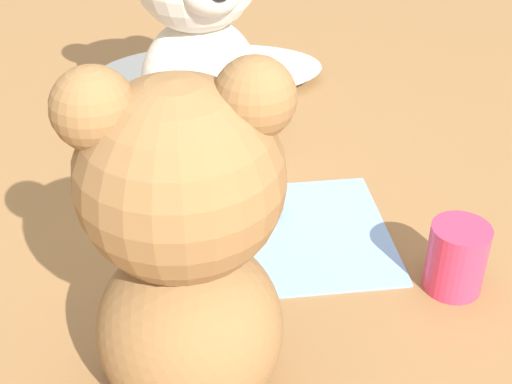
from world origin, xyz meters
name	(u,v)px	position (x,y,z in m)	size (l,w,h in m)	color
ground_plane	(256,238)	(0.00, 0.00, 0.00)	(4.00, 4.00, 0.00)	olive
knitted_placemat	(256,236)	(0.00, 0.00, 0.00)	(0.27, 0.19, 0.01)	#7A9ED1
tulle_cloth	(210,71)	(-0.02, 0.37, 0.02)	(0.32, 0.17, 0.04)	white
teddy_bear_cream	(199,28)	(-0.04, 0.20, 0.15)	(0.17, 0.17, 0.30)	silver
teddy_bear_tan	(186,255)	(-0.07, -0.19, 0.14)	(0.14, 0.15, 0.28)	olive
cupcake_near_cream_bear	(257,189)	(0.01, 0.04, 0.03)	(0.05, 0.05, 0.07)	brown
cupcake_near_tan_bear	(182,234)	(-0.07, -0.03, 0.03)	(0.06, 0.06, 0.07)	brown
juice_glass	(456,258)	(0.17, -0.09, 0.03)	(0.05, 0.05, 0.07)	#DB3356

